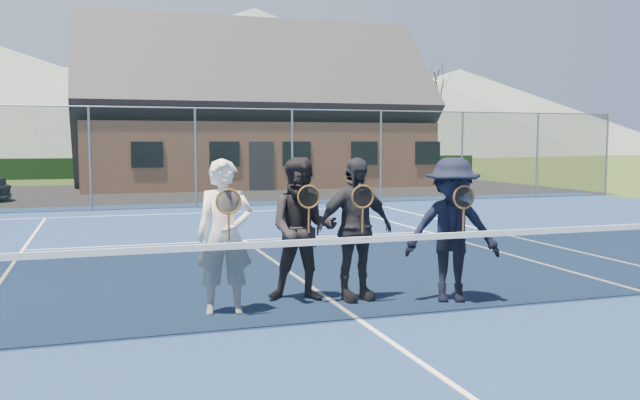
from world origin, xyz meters
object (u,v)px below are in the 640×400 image
object	(u,v)px
tennis_net	(359,275)
player_d	(452,230)
clubhouse	(252,98)
player_b	(303,229)
player_a	(225,236)
player_c	(355,229)

from	to	relation	value
tennis_net	player_d	world-z (taller)	player_d
clubhouse	player_d	bearing A→B (deg)	-96.23
player_d	tennis_net	bearing A→B (deg)	-160.38
player_b	player_d	world-z (taller)	same
tennis_net	player_d	distance (m)	1.57
player_b	player_d	bearing A→B (deg)	-19.50
player_a	player_c	distance (m)	1.68
tennis_net	player_c	size ratio (longest dim) A/B	6.49
clubhouse	player_b	size ratio (longest dim) A/B	8.67
player_c	player_d	bearing A→B (deg)	-21.62
clubhouse	player_c	world-z (taller)	clubhouse
tennis_net	player_b	size ratio (longest dim) A/B	6.49
clubhouse	player_b	bearing A→B (deg)	-100.71
player_a	player_d	bearing A→B (deg)	-5.95
clubhouse	player_d	xyz separation A→B (m)	(-2.56, -23.49, -3.07)
player_a	player_b	xyz separation A→B (m)	(1.04, 0.33, -0.00)
player_d	player_a	bearing A→B (deg)	174.05
clubhouse	player_a	world-z (taller)	clubhouse
tennis_net	player_b	distance (m)	1.24
player_c	player_d	distance (m)	1.21
tennis_net	player_a	xyz separation A→B (m)	(-1.36, 0.80, 0.38)
tennis_net	player_a	world-z (taller)	player_a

